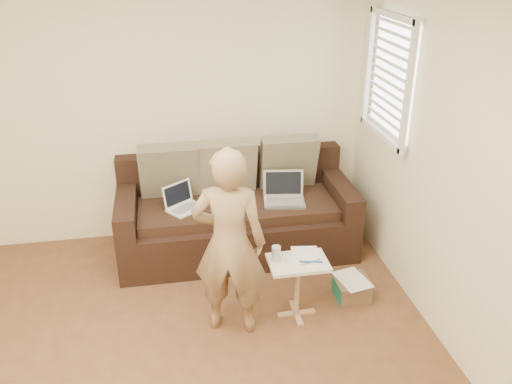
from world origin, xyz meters
TOP-DOWN VIEW (x-y plane):
  - wall_back at (0.00, 2.25)m, footprint 4.00×0.00m
  - wall_right at (2.00, 0.00)m, footprint 0.00×4.50m
  - window_blinds at (1.95, 1.50)m, footprint 0.12×0.88m
  - sofa at (0.68, 1.77)m, footprint 2.20×0.95m
  - pillow_left at (0.08, 1.98)m, footprint 0.55×0.29m
  - pillow_mid at (0.63, 1.98)m, footprint 0.55×0.27m
  - pillow_right at (1.23, 1.99)m, footprint 0.55×0.28m
  - laptop_silver at (1.12, 1.65)m, footprint 0.42×0.33m
  - laptop_white at (0.20, 1.68)m, footprint 0.39×0.37m
  - person at (0.47, 0.65)m, footprint 0.62×0.50m
  - side_table at (1.00, 0.69)m, footprint 0.46×0.32m
  - drinking_glass at (0.84, 0.74)m, footprint 0.07×0.07m
  - scissors at (1.09, 0.65)m, footprint 0.19×0.12m
  - paper_on_table at (1.08, 0.74)m, footprint 0.25×0.33m
  - striped_box at (1.51, 0.82)m, footprint 0.29×0.29m

SIDE VIEW (x-z plane):
  - striped_box at x=1.51m, z-range 0.00..0.18m
  - side_table at x=1.00m, z-range 0.00..0.50m
  - sofa at x=0.68m, z-range 0.00..0.85m
  - paper_on_table at x=1.08m, z-range 0.50..0.51m
  - scissors at x=1.09m, z-range 0.50..0.52m
  - laptop_silver at x=1.12m, z-range 0.39..0.65m
  - laptop_white at x=0.20m, z-range 0.41..0.63m
  - drinking_glass at x=0.84m, z-range 0.50..0.62m
  - person at x=0.47m, z-range 0.00..1.50m
  - pillow_left at x=0.08m, z-range 0.51..1.07m
  - pillow_mid at x=0.63m, z-range 0.51..1.07m
  - pillow_right at x=1.23m, z-range 0.51..1.07m
  - wall_back at x=0.00m, z-range -0.70..3.30m
  - wall_right at x=2.00m, z-range -0.95..3.55m
  - window_blinds at x=1.95m, z-range 1.16..2.24m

